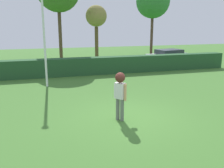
{
  "coord_description": "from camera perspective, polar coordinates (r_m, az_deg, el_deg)",
  "views": [
    {
      "loc": [
        -3.17,
        -8.35,
        3.45
      ],
      "look_at": [
        -0.4,
        0.82,
        1.15
      ],
      "focal_mm": 39.72,
      "sensor_mm": 36.0,
      "label": 1
    }
  ],
  "objects": [
    {
      "name": "ground_plane",
      "position": [
        9.57,
        3.73,
        -7.65
      ],
      "size": [
        60.0,
        60.0,
        0.0
      ],
      "primitive_type": "plane",
      "color": "#40722D"
    },
    {
      "name": "parked_car_silver",
      "position": [
        23.42,
        12.96,
        6.39
      ],
      "size": [
        4.44,
        2.42,
        1.25
      ],
      "color": "#B7B7BC",
      "rests_on": "ground"
    },
    {
      "name": "maple_tree",
      "position": [
        30.12,
        9.39,
        18.24
      ],
      "size": [
        3.85,
        3.85,
        7.98
      ],
      "color": "#51362C",
      "rests_on": "ground"
    },
    {
      "name": "lamppost",
      "position": [
        14.32,
        -15.47,
        12.27
      ],
      "size": [
        0.24,
        0.24,
        5.89
      ],
      "color": "silver",
      "rests_on": "ground"
    },
    {
      "name": "hedge_row",
      "position": [
        17.58,
        -6.23,
        4.1
      ],
      "size": [
        22.43,
        0.9,
        1.2
      ],
      "primitive_type": "cube",
      "color": "#244E29",
      "rests_on": "ground"
    },
    {
      "name": "oak_tree",
      "position": [
        23.54,
        -3.65,
        15.08
      ],
      "size": [
        1.94,
        1.94,
        5.2
      ],
      "color": "brown",
      "rests_on": "ground"
    },
    {
      "name": "frisbee",
      "position": [
        9.37,
        2.69,
        -0.06
      ],
      "size": [
        0.24,
        0.24,
        0.06
      ],
      "color": "yellow"
    },
    {
      "name": "person",
      "position": [
        8.93,
        1.9,
        -1.28
      ],
      "size": [
        0.57,
        0.8,
        1.8
      ],
      "color": "slate",
      "rests_on": "ground"
    }
  ]
}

